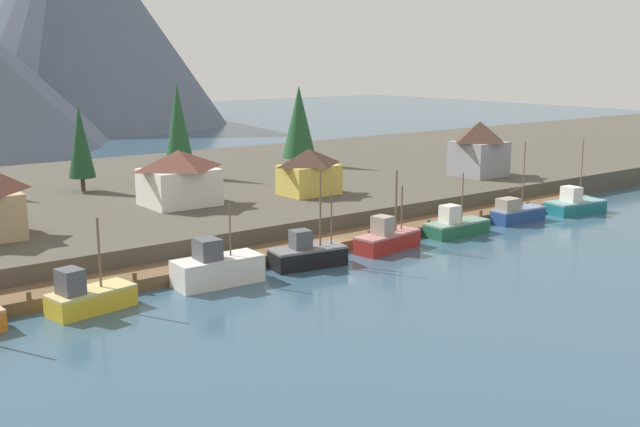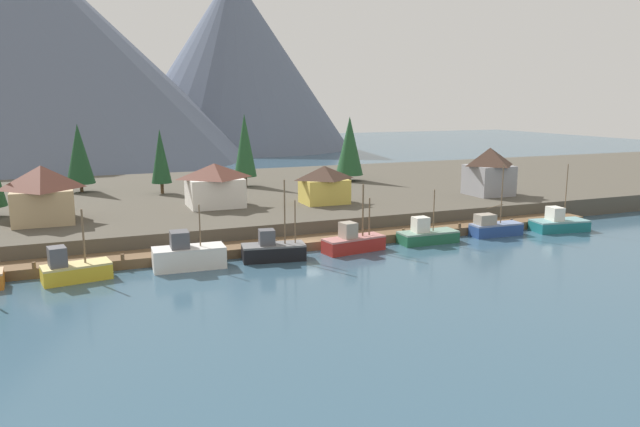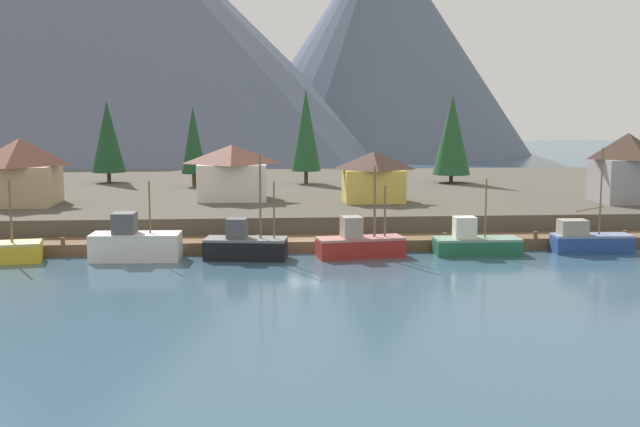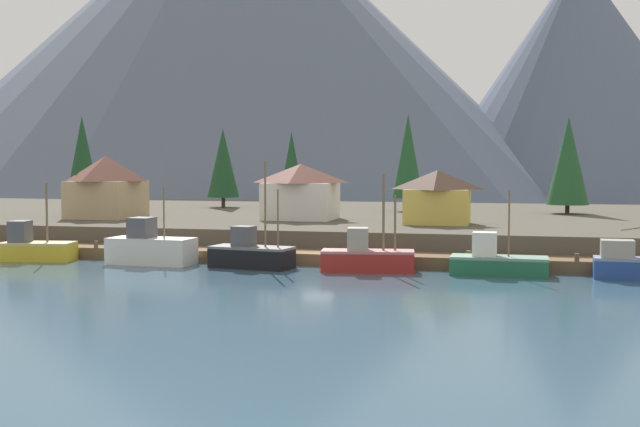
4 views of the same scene
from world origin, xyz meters
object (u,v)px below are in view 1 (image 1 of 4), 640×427
at_px(fishing_boat_green, 456,226).
at_px(fishing_boat_red, 387,239).
at_px(fishing_boat_blue, 516,213).
at_px(house_yellow, 309,171).
at_px(conifer_near_left, 299,122).
at_px(conifer_near_right, 80,142).
at_px(house_grey, 479,148).
at_px(fishing_boat_black, 307,255).
at_px(conifer_mid_left, 178,124).
at_px(fishing_boat_white, 217,268).
at_px(fishing_boat_yellow, 88,297).
at_px(fishing_boat_teal, 575,205).
at_px(house_white, 179,177).

bearing_deg(fishing_boat_green, fishing_boat_red, -177.41).
bearing_deg(fishing_boat_blue, fishing_boat_green, -176.97).
bearing_deg(house_yellow, fishing_boat_blue, -46.12).
relative_size(conifer_near_left, conifer_near_right, 1.15).
distance_m(fishing_boat_blue, house_grey, 18.05).
bearing_deg(conifer_near_left, house_grey, -60.47).
xyz_separation_m(fishing_boat_black, fishing_boat_blue, (29.07, 0.63, -0.03)).
distance_m(fishing_boat_black, conifer_mid_left, 39.39).
relative_size(fishing_boat_white, conifer_near_right, 0.73).
bearing_deg(fishing_boat_white, fishing_boat_yellow, -176.29).
bearing_deg(fishing_boat_red, conifer_mid_left, 84.40).
distance_m(fishing_boat_teal, house_yellow, 31.26).
relative_size(fishing_boat_green, house_white, 0.95).
relative_size(fishing_boat_black, fishing_boat_blue, 0.96).
xyz_separation_m(fishing_boat_yellow, conifer_mid_left, (26.86, 37.86, 8.21)).
relative_size(fishing_boat_teal, conifer_mid_left, 0.72).
bearing_deg(conifer_mid_left, house_white, -117.30).
relative_size(house_yellow, conifer_near_left, 0.56).
xyz_separation_m(fishing_boat_white, conifer_near_left, (35.07, 37.16, 7.39)).
relative_size(fishing_boat_red, fishing_boat_teal, 0.87).
height_order(fishing_boat_green, conifer_mid_left, conifer_mid_left).
bearing_deg(house_grey, fishing_boat_teal, -91.45).
bearing_deg(conifer_near_right, fishing_boat_black, -79.10).
distance_m(fishing_boat_red, conifer_mid_left, 38.68).
xyz_separation_m(fishing_boat_yellow, fishing_boat_green, (38.72, 0.49, -0.14)).
bearing_deg(fishing_boat_black, conifer_mid_left, 87.64).
xyz_separation_m(fishing_boat_yellow, fishing_boat_red, (28.91, 0.12, -0.00)).
height_order(fishing_boat_black, house_yellow, fishing_boat_black).
relative_size(fishing_boat_yellow, fishing_boat_teal, 0.78).
bearing_deg(fishing_boat_teal, house_yellow, 153.33).
bearing_deg(fishing_boat_blue, house_grey, 57.07).
height_order(fishing_boat_yellow, house_white, house_white).
height_order(fishing_boat_black, conifer_near_left, conifer_near_left).
xyz_separation_m(fishing_boat_green, fishing_boat_blue, (9.86, 0.19, 0.09)).
relative_size(fishing_boat_green, conifer_mid_left, 0.59).
height_order(fishing_boat_green, house_grey, house_grey).
distance_m(fishing_boat_green, house_white, 29.26).
bearing_deg(conifer_near_left, fishing_boat_yellow, -140.71).
relative_size(house_grey, conifer_near_right, 0.73).
xyz_separation_m(fishing_boat_red, fishing_boat_green, (9.81, 0.37, -0.14)).
bearing_deg(house_yellow, fishing_boat_yellow, -151.98).
distance_m(fishing_boat_yellow, conifer_near_right, 37.77).
distance_m(fishing_boat_green, house_grey, 25.00).
bearing_deg(fishing_boat_green, fishing_boat_blue, 1.51).
xyz_separation_m(house_grey, conifer_near_left, (-12.76, 22.53, 2.56)).
bearing_deg(fishing_boat_teal, fishing_boat_yellow, -172.39).
bearing_deg(fishing_boat_black, house_yellow, 61.57).
xyz_separation_m(fishing_boat_yellow, fishing_boat_teal, (58.11, -0.20, -0.14)).
height_order(fishing_boat_yellow, conifer_mid_left, conifer_mid_left).
bearing_deg(conifer_mid_left, house_grey, -35.99).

